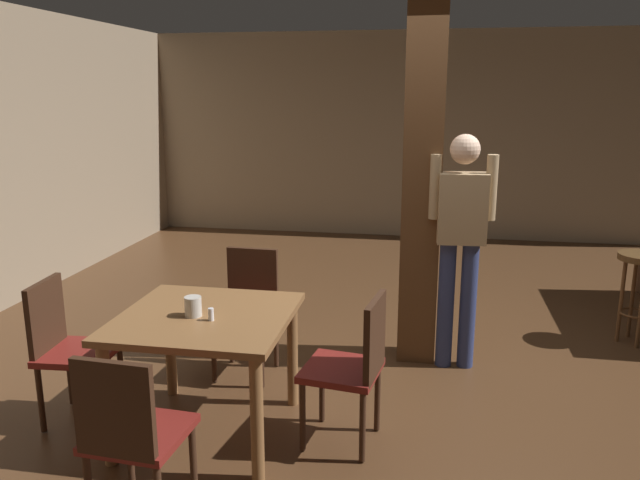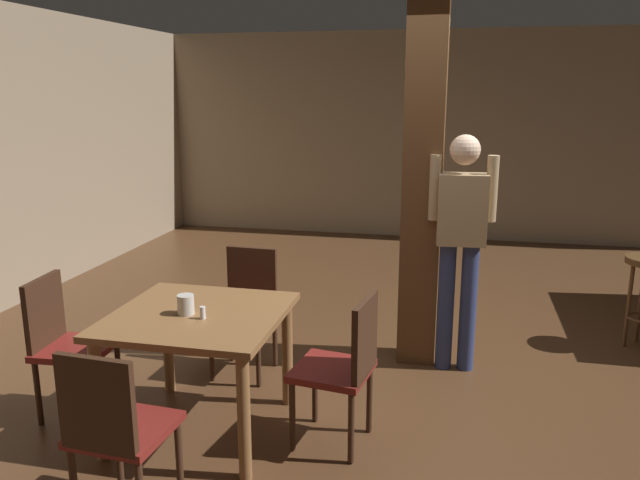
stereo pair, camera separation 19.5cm
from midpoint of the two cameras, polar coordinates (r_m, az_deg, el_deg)
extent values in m
plane|color=#4C301C|center=(4.70, 8.73, -11.98)|extent=(10.80, 10.80, 0.00)
cube|color=gray|center=(8.77, 9.93, 9.32)|extent=(8.00, 0.10, 2.80)
cube|color=brown|center=(4.60, 8.14, 5.74)|extent=(0.28, 0.28, 2.80)
cube|color=brown|center=(3.72, -11.95, -6.96)|extent=(0.98, 0.98, 0.04)
cylinder|color=brown|center=(4.10, -3.92, -10.33)|extent=(0.07, 0.07, 0.71)
cylinder|color=brown|center=(4.37, -14.82, -9.23)|extent=(0.07, 0.07, 0.71)
cylinder|color=brown|center=(3.38, -7.50, -15.95)|extent=(0.07, 0.07, 0.71)
cylinder|color=brown|center=(3.70, -20.39, -13.98)|extent=(0.07, 0.07, 0.71)
cube|color=maroon|center=(4.50, -8.13, -6.90)|extent=(0.44, 0.44, 0.04)
cube|color=#382114|center=(4.60, -7.38, -3.48)|extent=(0.38, 0.05, 0.45)
cylinder|color=#382114|center=(4.38, -6.66, -10.64)|extent=(0.04, 0.04, 0.43)
cylinder|color=#382114|center=(4.50, -10.94, -10.13)|extent=(0.04, 0.04, 0.43)
cylinder|color=#382114|center=(4.69, -5.25, -8.96)|extent=(0.04, 0.04, 0.43)
cylinder|color=#382114|center=(4.80, -9.28, -8.53)|extent=(0.04, 0.04, 0.43)
cube|color=maroon|center=(3.65, 0.41, -11.82)|extent=(0.48, 0.48, 0.04)
cube|color=#382114|center=(3.51, 3.43, -8.90)|extent=(0.09, 0.38, 0.45)
cylinder|color=#382114|center=(3.66, -3.20, -15.73)|extent=(0.04, 0.04, 0.43)
cylinder|color=#382114|center=(3.95, -1.27, -13.40)|extent=(0.04, 0.04, 0.43)
cylinder|color=#382114|center=(3.56, 2.28, -16.62)|extent=(0.04, 0.04, 0.43)
cylinder|color=#382114|center=(3.85, 3.79, -14.12)|extent=(0.04, 0.04, 0.43)
cube|color=maroon|center=(3.19, -17.88, -16.52)|extent=(0.45, 0.45, 0.04)
cube|color=#382114|center=(2.94, -20.21, -14.39)|extent=(0.38, 0.06, 0.45)
cylinder|color=#382114|center=(3.51, -18.61, -17.84)|extent=(0.04, 0.04, 0.43)
cylinder|color=#382114|center=(3.35, -13.25, -19.06)|extent=(0.04, 0.04, 0.43)
cube|color=maroon|center=(4.17, -22.43, -9.52)|extent=(0.45, 0.45, 0.04)
cube|color=#382114|center=(4.19, -25.03, -6.40)|extent=(0.06, 0.38, 0.45)
cylinder|color=#382114|center=(4.33, -18.97, -11.64)|extent=(0.04, 0.04, 0.43)
cylinder|color=#382114|center=(4.05, -21.08, -13.64)|extent=(0.04, 0.04, 0.43)
cylinder|color=#382114|center=(4.48, -23.10, -11.12)|extent=(0.04, 0.04, 0.43)
cylinder|color=#382114|center=(4.21, -25.44, -12.97)|extent=(0.04, 0.04, 0.43)
cylinder|color=beige|center=(3.68, -13.03, -5.95)|extent=(0.10, 0.10, 0.12)
cylinder|color=silver|center=(3.59, -11.48, -6.69)|extent=(0.03, 0.03, 0.07)
cube|color=tan|center=(4.51, 11.65, 2.86)|extent=(0.35, 0.22, 0.50)
sphere|color=beige|center=(4.45, 11.91, 8.12)|extent=(0.22, 0.22, 0.21)
cylinder|color=navy|center=(4.70, 12.21, -5.89)|extent=(0.13, 0.13, 0.95)
cylinder|color=navy|center=(4.68, 10.25, -5.86)|extent=(0.13, 0.13, 0.95)
cylinder|color=tan|center=(4.50, 14.20, 4.66)|extent=(0.09, 0.09, 0.46)
cylinder|color=tan|center=(4.47, 9.26, 4.82)|extent=(0.09, 0.09, 0.46)
torus|color=brown|center=(5.65, 26.00, -6.02)|extent=(0.26, 0.26, 0.02)
cylinder|color=brown|center=(5.73, 25.79, -4.73)|extent=(0.03, 0.03, 0.70)
cylinder|color=brown|center=(5.59, 24.93, -5.08)|extent=(0.03, 0.03, 0.70)
camera|label=1|loc=(0.10, -91.20, -0.29)|focal=35.00mm
camera|label=2|loc=(0.10, 88.80, 0.29)|focal=35.00mm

